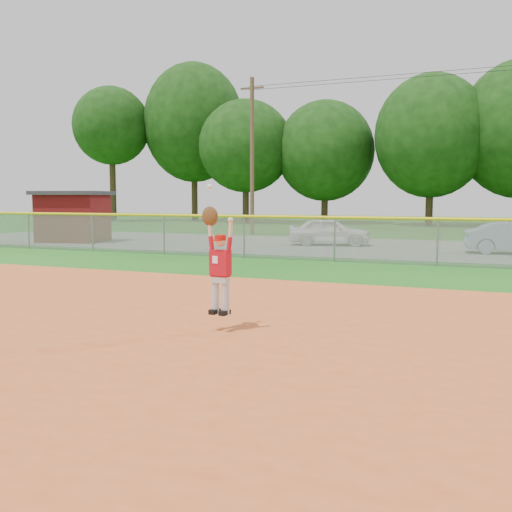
% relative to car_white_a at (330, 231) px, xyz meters
% --- Properties ---
extents(ground, '(120.00, 120.00, 0.00)m').
position_rel_car_white_a_xyz_m(ground, '(1.81, -16.20, -0.65)').
color(ground, '#1C5E15').
rests_on(ground, ground).
extents(clay_infield, '(24.00, 16.00, 0.04)m').
position_rel_car_white_a_xyz_m(clay_infield, '(1.81, -19.20, -0.63)').
color(clay_infield, '#C45223').
rests_on(clay_infield, ground).
extents(parking_strip, '(44.00, 10.00, 0.03)m').
position_rel_car_white_a_xyz_m(parking_strip, '(1.81, -0.20, -0.64)').
color(parking_strip, slate).
rests_on(parking_strip, ground).
extents(car_white_a, '(3.87, 2.19, 1.24)m').
position_rel_car_white_a_xyz_m(car_white_a, '(0.00, 0.00, 0.00)').
color(car_white_a, white).
rests_on(car_white_a, parking_strip).
extents(utility_shed, '(3.77, 3.20, 2.48)m').
position_rel_car_white_a_xyz_m(utility_shed, '(-12.10, -2.66, 0.61)').
color(utility_shed, '#570C0D').
rests_on(utility_shed, ground).
extents(outfield_fence, '(40.06, 0.10, 1.55)m').
position_rel_car_white_a_xyz_m(outfield_fence, '(1.81, -6.20, 0.23)').
color(outfield_fence, gray).
rests_on(outfield_fence, ground).
extents(power_lines, '(19.40, 0.24, 9.00)m').
position_rel_car_white_a_xyz_m(power_lines, '(2.81, 5.80, 4.03)').
color(power_lines, '#4C3823').
rests_on(power_lines, ground).
extents(tree_line, '(62.37, 13.00, 14.43)m').
position_rel_car_white_a_xyz_m(tree_line, '(2.77, 21.71, 6.88)').
color(tree_line, '#422D1C').
rests_on(tree_line, ground).
extents(ballplayer, '(0.57, 0.26, 2.07)m').
position_rel_car_white_a_xyz_m(ballplayer, '(2.66, -16.89, 0.51)').
color(ballplayer, silver).
rests_on(ballplayer, ground).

